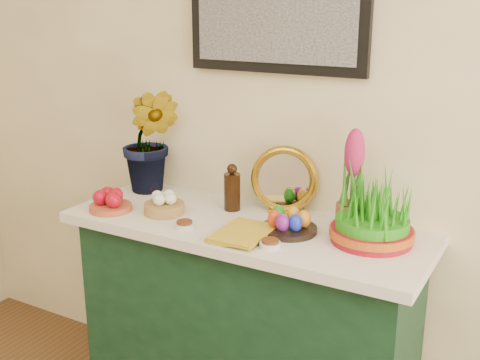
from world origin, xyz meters
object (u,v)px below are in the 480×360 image
at_px(mirror, 284,180).
at_px(wheatgrass_sabzeh, 373,213).
at_px(book, 221,228).
at_px(hyacinth_green, 150,124).
at_px(sideboard, 246,330).

bearing_deg(mirror, wheatgrass_sabzeh, -18.34).
distance_m(book, wheatgrass_sabzeh, 0.54).
relative_size(hyacinth_green, book, 2.55).
height_order(hyacinth_green, wheatgrass_sabzeh, hyacinth_green).
relative_size(book, wheatgrass_sabzeh, 0.81).
distance_m(sideboard, hyacinth_green, 0.95).
xyz_separation_m(hyacinth_green, mirror, (0.62, 0.05, -0.17)).
height_order(hyacinth_green, mirror, hyacinth_green).
xyz_separation_m(sideboard, wheatgrass_sabzeh, (0.47, 0.04, 0.57)).
bearing_deg(mirror, hyacinth_green, -175.52).
bearing_deg(book, mirror, 71.66).
xyz_separation_m(sideboard, book, (-0.03, -0.14, 0.48)).
bearing_deg(wheatgrass_sabzeh, book, -159.85).
xyz_separation_m(hyacinth_green, wheatgrass_sabzeh, (1.02, -0.09, -0.20)).
xyz_separation_m(hyacinth_green, book, (0.52, -0.27, -0.29)).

